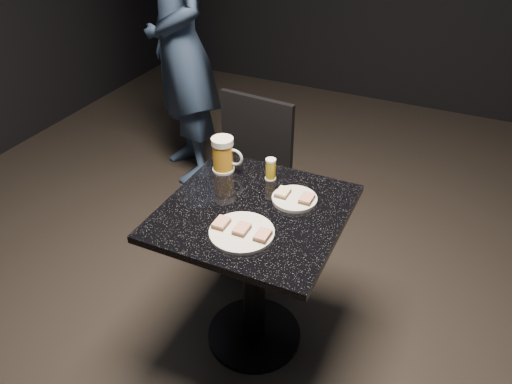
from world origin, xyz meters
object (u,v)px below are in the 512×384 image
(plate_large, at_px, (242,232))
(patron, at_px, (181,45))
(beer_tumbler, at_px, (271,169))
(beer_mug, at_px, (224,155))
(table, at_px, (254,255))
(chair, at_px, (245,172))
(plate_small, at_px, (294,199))

(plate_large, xyz_separation_m, patron, (-1.09, 1.34, 0.16))
(plate_large, bearing_deg, beer_tumbler, 97.98)
(patron, height_order, beer_mug, patron)
(patron, distance_m, beer_tumbler, 1.41)
(table, distance_m, chair, 0.68)
(beer_mug, xyz_separation_m, beer_tumbler, (0.21, 0.02, -0.03))
(plate_large, relative_size, table, 0.32)
(plate_small, relative_size, table, 0.24)
(beer_tumbler, bearing_deg, patron, 137.37)
(plate_small, bearing_deg, chair, 134.08)
(plate_small, bearing_deg, table, -134.49)
(plate_small, xyz_separation_m, table, (-0.12, -0.12, -0.25))
(patron, distance_m, beer_mug, 1.27)
(patron, bearing_deg, plate_small, -0.65)
(patron, bearing_deg, plate_large, -9.87)
(plate_large, relative_size, chair, 0.27)
(patron, height_order, table, patron)
(beer_mug, bearing_deg, beer_tumbler, 5.64)
(patron, bearing_deg, beer_mug, -8.84)
(patron, relative_size, chair, 2.08)
(plate_small, xyz_separation_m, beer_tumbler, (-0.15, 0.11, 0.04))
(beer_tumbler, bearing_deg, table, -82.74)
(plate_large, height_order, chair, chair)
(table, relative_size, chair, 0.85)
(beer_mug, bearing_deg, plate_small, -12.99)
(plate_large, bearing_deg, table, 99.03)
(patron, distance_m, chair, 1.02)
(patron, xyz_separation_m, chair, (0.73, -0.59, -0.42))
(chair, bearing_deg, patron, 141.22)
(plate_small, bearing_deg, beer_mug, 167.01)
(table, xyz_separation_m, chair, (-0.33, 0.59, -0.01))
(plate_large, height_order, beer_mug, beer_mug)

